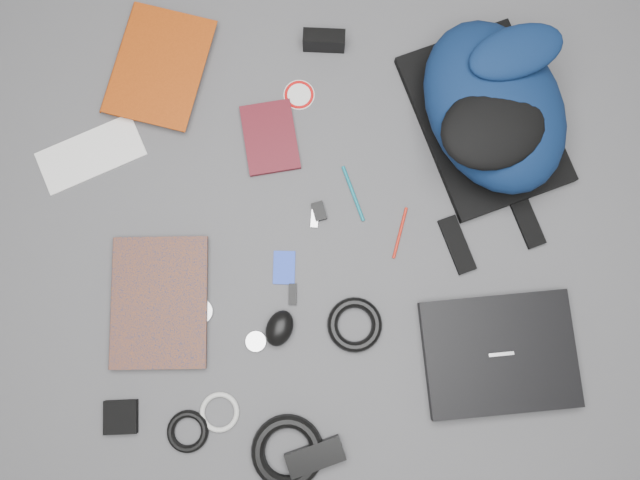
{
  "coord_description": "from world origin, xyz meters",
  "views": [
    {
      "loc": [
        -0.01,
        -0.21,
        1.41
      ],
      "look_at": [
        0.0,
        0.0,
        0.02
      ],
      "focal_mm": 35.0,
      "sensor_mm": 36.0,
      "label": 1
    }
  ],
  "objects_px": {
    "textbook_red": "(117,57)",
    "mouse": "(280,328)",
    "pouch": "(121,417)",
    "compact_camera": "(324,41)",
    "power_brick": "(315,457)",
    "backpack": "(494,106)",
    "comic_book": "(112,303)",
    "laptop": "(499,354)",
    "dvd_case": "(270,138)"
  },
  "relations": [
    {
      "from": "textbook_red",
      "to": "mouse",
      "type": "relative_size",
      "value": 3.42
    },
    {
      "from": "mouse",
      "to": "pouch",
      "type": "height_order",
      "value": "mouse"
    },
    {
      "from": "mouse",
      "to": "textbook_red",
      "type": "bearing_deg",
      "value": 143.26
    },
    {
      "from": "compact_camera",
      "to": "power_brick",
      "type": "bearing_deg",
      "value": -88.74
    },
    {
      "from": "backpack",
      "to": "comic_book",
      "type": "height_order",
      "value": "backpack"
    },
    {
      "from": "laptop",
      "to": "power_brick",
      "type": "bearing_deg",
      "value": -157.09
    },
    {
      "from": "textbook_red",
      "to": "power_brick",
      "type": "xyz_separation_m",
      "value": [
        0.44,
        -0.93,
        -0.0
      ]
    },
    {
      "from": "pouch",
      "to": "comic_book",
      "type": "bearing_deg",
      "value": 95.55
    },
    {
      "from": "backpack",
      "to": "comic_book",
      "type": "distance_m",
      "value": 0.96
    },
    {
      "from": "compact_camera",
      "to": "dvd_case",
      "type": "bearing_deg",
      "value": -116.22
    },
    {
      "from": "comic_book",
      "to": "dvd_case",
      "type": "distance_m",
      "value": 0.52
    },
    {
      "from": "mouse",
      "to": "pouch",
      "type": "bearing_deg",
      "value": -129.33
    },
    {
      "from": "compact_camera",
      "to": "power_brick",
      "type": "xyz_separation_m",
      "value": [
        -0.05,
        -0.95,
        -0.01
      ]
    },
    {
      "from": "textbook_red",
      "to": "mouse",
      "type": "bearing_deg",
      "value": -44.31
    },
    {
      "from": "mouse",
      "to": "backpack",
      "type": "bearing_deg",
      "value": 67.27
    },
    {
      "from": "backpack",
      "to": "mouse",
      "type": "relative_size",
      "value": 5.54
    },
    {
      "from": "laptop",
      "to": "power_brick",
      "type": "height_order",
      "value": "laptop"
    },
    {
      "from": "dvd_case",
      "to": "compact_camera",
      "type": "xyz_separation_m",
      "value": [
        0.13,
        0.23,
        0.02
      ]
    },
    {
      "from": "textbook_red",
      "to": "dvd_case",
      "type": "bearing_deg",
      "value": -14.06
    },
    {
      "from": "pouch",
      "to": "backpack",
      "type": "bearing_deg",
      "value": 37.8
    },
    {
      "from": "textbook_red",
      "to": "comic_book",
      "type": "distance_m",
      "value": 0.58
    },
    {
      "from": "laptop",
      "to": "dvd_case",
      "type": "relative_size",
      "value": 1.95
    },
    {
      "from": "laptop",
      "to": "textbook_red",
      "type": "relative_size",
      "value": 1.17
    },
    {
      "from": "laptop",
      "to": "comic_book",
      "type": "xyz_separation_m",
      "value": [
        -0.86,
        0.14,
        -0.01
      ]
    },
    {
      "from": "laptop",
      "to": "mouse",
      "type": "height_order",
      "value": "mouse"
    },
    {
      "from": "laptop",
      "to": "pouch",
      "type": "height_order",
      "value": "laptop"
    },
    {
      "from": "comic_book",
      "to": "laptop",
      "type": "bearing_deg",
      "value": -8.22
    },
    {
      "from": "textbook_red",
      "to": "power_brick",
      "type": "bearing_deg",
      "value": -48.57
    },
    {
      "from": "textbook_red",
      "to": "pouch",
      "type": "distance_m",
      "value": 0.83
    },
    {
      "from": "comic_book",
      "to": "pouch",
      "type": "distance_m",
      "value": 0.25
    },
    {
      "from": "comic_book",
      "to": "power_brick",
      "type": "relative_size",
      "value": 2.37
    },
    {
      "from": "mouse",
      "to": "comic_book",
      "type": "bearing_deg",
      "value": -166.83
    },
    {
      "from": "power_brick",
      "to": "compact_camera",
      "type": "bearing_deg",
      "value": 69.49
    },
    {
      "from": "mouse",
      "to": "power_brick",
      "type": "height_order",
      "value": "mouse"
    },
    {
      "from": "textbook_red",
      "to": "mouse",
      "type": "distance_m",
      "value": 0.75
    },
    {
      "from": "dvd_case",
      "to": "mouse",
      "type": "height_order",
      "value": "mouse"
    },
    {
      "from": "backpack",
      "to": "mouse",
      "type": "xyz_separation_m",
      "value": [
        -0.49,
        -0.47,
        -0.07
      ]
    },
    {
      "from": "mouse",
      "to": "compact_camera",
      "type": "bearing_deg",
      "value": 103.27
    },
    {
      "from": "backpack",
      "to": "laptop",
      "type": "distance_m",
      "value": 0.55
    },
    {
      "from": "textbook_red",
      "to": "mouse",
      "type": "xyz_separation_m",
      "value": [
        0.37,
        -0.65,
        0.01
      ]
    },
    {
      "from": "textbook_red",
      "to": "power_brick",
      "type": "distance_m",
      "value": 1.03
    },
    {
      "from": "mouse",
      "to": "power_brick",
      "type": "bearing_deg",
      "value": -52.25
    },
    {
      "from": "power_brick",
      "to": "laptop",
      "type": "bearing_deg",
      "value": 8.93
    },
    {
      "from": "comic_book",
      "to": "pouch",
      "type": "relative_size",
      "value": 4.09
    },
    {
      "from": "mouse",
      "to": "laptop",
      "type": "bearing_deg",
      "value": 15.05
    },
    {
      "from": "dvd_case",
      "to": "power_brick",
      "type": "xyz_separation_m",
      "value": [
        0.09,
        -0.72,
        0.01
      ]
    },
    {
      "from": "textbook_red",
      "to": "mouse",
      "type": "height_order",
      "value": "mouse"
    },
    {
      "from": "laptop",
      "to": "power_brick",
      "type": "relative_size",
      "value": 2.64
    },
    {
      "from": "laptop",
      "to": "textbook_red",
      "type": "height_order",
      "value": "laptop"
    },
    {
      "from": "dvd_case",
      "to": "mouse",
      "type": "bearing_deg",
      "value": -95.94
    }
  ]
}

